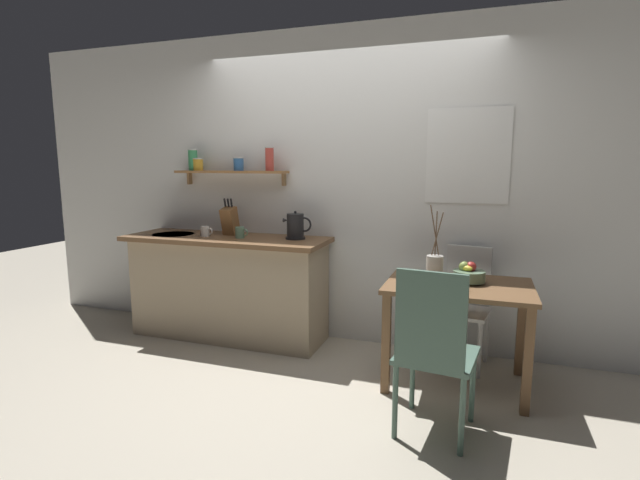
% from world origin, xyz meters
% --- Properties ---
extents(ground_plane, '(14.00, 14.00, 0.00)m').
position_xyz_m(ground_plane, '(0.00, 0.00, 0.00)').
color(ground_plane, '#BCB29E').
extents(back_wall, '(6.80, 0.11, 2.70)m').
position_xyz_m(back_wall, '(0.20, 0.65, 1.35)').
color(back_wall, white).
rests_on(back_wall, ground_plane).
extents(kitchen_counter, '(1.83, 0.63, 0.93)m').
position_xyz_m(kitchen_counter, '(-1.00, 0.32, 0.47)').
color(kitchen_counter, tan).
rests_on(kitchen_counter, ground_plane).
extents(wall_shelf, '(1.08, 0.20, 0.34)m').
position_xyz_m(wall_shelf, '(-1.08, 0.49, 1.53)').
color(wall_shelf, '#9E6B3D').
extents(dining_table, '(0.99, 0.71, 0.73)m').
position_xyz_m(dining_table, '(1.00, 0.02, 0.61)').
color(dining_table, brown).
rests_on(dining_table, ground_plane).
extents(dining_chair_near, '(0.48, 0.49, 1.00)m').
position_xyz_m(dining_chair_near, '(0.91, -0.74, 0.55)').
color(dining_chair_near, '#4C6B5B').
rests_on(dining_chair_near, ground_plane).
extents(dining_chair_far, '(0.44, 0.44, 0.92)m').
position_xyz_m(dining_chair_far, '(1.04, 0.42, 0.51)').
color(dining_chair_far, silver).
rests_on(dining_chair_far, ground_plane).
extents(fruit_bowl, '(0.22, 0.22, 0.15)m').
position_xyz_m(fruit_bowl, '(1.07, 0.07, 0.80)').
color(fruit_bowl, slate).
rests_on(fruit_bowl, dining_table).
extents(twig_vase, '(0.11, 0.11, 0.55)m').
position_xyz_m(twig_vase, '(0.84, -0.02, 0.84)').
color(twig_vase, '#B7B2A8').
rests_on(twig_vase, dining_table).
extents(electric_kettle, '(0.26, 0.17, 0.24)m').
position_xyz_m(electric_kettle, '(-0.36, 0.38, 1.03)').
color(electric_kettle, black).
rests_on(electric_kettle, kitchen_counter).
extents(knife_block, '(0.12, 0.17, 0.33)m').
position_xyz_m(knife_block, '(-1.01, 0.40, 1.06)').
color(knife_block, brown).
rests_on(knife_block, kitchen_counter).
extents(coffee_mug_by_sink, '(0.12, 0.08, 0.09)m').
position_xyz_m(coffee_mug_by_sink, '(-1.18, 0.26, 0.97)').
color(coffee_mug_by_sink, white).
rests_on(coffee_mug_by_sink, kitchen_counter).
extents(coffee_mug_spare, '(0.12, 0.08, 0.10)m').
position_xyz_m(coffee_mug_spare, '(-0.84, 0.27, 0.97)').
color(coffee_mug_spare, slate).
rests_on(coffee_mug_spare, kitchen_counter).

